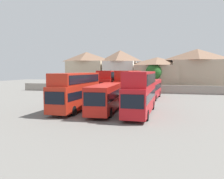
{
  "coord_description": "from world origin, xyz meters",
  "views": [
    {
      "loc": [
        7.63,
        -27.1,
        5.03
      ],
      "look_at": [
        0.0,
        3.0,
        2.48
      ],
      "focal_mm": 37.79,
      "sensor_mm": 36.0,
      "label": 1
    }
  ],
  "objects_px": {
    "bus_5": "(129,83)",
    "tree_left_of_lot": "(154,72)",
    "house_terrace_right": "(157,74)",
    "bus_2": "(106,96)",
    "house_terrace_centre": "(120,70)",
    "house_terrace_far_right": "(197,70)",
    "bus_6": "(151,88)",
    "bus_1": "(76,89)",
    "bus_4": "(110,82)",
    "house_terrace_left": "(86,70)",
    "bus_3": "(141,90)"
  },
  "relations": [
    {
      "from": "bus_4",
      "to": "house_terrace_left",
      "type": "distance_m",
      "value": 20.0
    },
    {
      "from": "bus_5",
      "to": "house_terrace_far_right",
      "type": "relative_size",
      "value": 0.97
    },
    {
      "from": "tree_left_of_lot",
      "to": "house_terrace_right",
      "type": "bearing_deg",
      "value": 82.24
    },
    {
      "from": "bus_6",
      "to": "bus_4",
      "type": "bearing_deg",
      "value": -87.1
    },
    {
      "from": "bus_6",
      "to": "house_terrace_centre",
      "type": "bearing_deg",
      "value": -148.04
    },
    {
      "from": "bus_5",
      "to": "tree_left_of_lot",
      "type": "height_order",
      "value": "tree_left_of_lot"
    },
    {
      "from": "bus_2",
      "to": "bus_4",
      "type": "height_order",
      "value": "bus_4"
    },
    {
      "from": "bus_3",
      "to": "bus_6",
      "type": "height_order",
      "value": "bus_3"
    },
    {
      "from": "house_terrace_centre",
      "to": "house_terrace_left",
      "type": "bearing_deg",
      "value": -179.06
    },
    {
      "from": "bus_1",
      "to": "bus_5",
      "type": "relative_size",
      "value": 0.95
    },
    {
      "from": "bus_1",
      "to": "bus_3",
      "type": "height_order",
      "value": "bus_3"
    },
    {
      "from": "bus_3",
      "to": "bus_6",
      "type": "bearing_deg",
      "value": -179.5
    },
    {
      "from": "house_terrace_centre",
      "to": "house_terrace_far_right",
      "type": "height_order",
      "value": "house_terrace_centre"
    },
    {
      "from": "house_terrace_right",
      "to": "tree_left_of_lot",
      "type": "height_order",
      "value": "house_terrace_right"
    },
    {
      "from": "bus_1",
      "to": "bus_4",
      "type": "xyz_separation_m",
      "value": [
        0.52,
        14.68,
        0.14
      ]
    },
    {
      "from": "house_terrace_centre",
      "to": "tree_left_of_lot",
      "type": "relative_size",
      "value": 1.57
    },
    {
      "from": "house_terrace_centre",
      "to": "bus_5",
      "type": "bearing_deg",
      "value": -72.52
    },
    {
      "from": "bus_2",
      "to": "house_terrace_right",
      "type": "relative_size",
      "value": 0.97
    },
    {
      "from": "house_terrace_right",
      "to": "house_terrace_far_right",
      "type": "distance_m",
      "value": 9.2
    },
    {
      "from": "bus_3",
      "to": "house_terrace_right",
      "type": "relative_size",
      "value": 1.05
    },
    {
      "from": "tree_left_of_lot",
      "to": "bus_3",
      "type": "bearing_deg",
      "value": -88.75
    },
    {
      "from": "bus_3",
      "to": "bus_4",
      "type": "height_order",
      "value": "bus_4"
    },
    {
      "from": "house_terrace_far_right",
      "to": "bus_4",
      "type": "bearing_deg",
      "value": -135.87
    },
    {
      "from": "bus_6",
      "to": "house_terrace_far_right",
      "type": "height_order",
      "value": "house_terrace_far_right"
    },
    {
      "from": "bus_1",
      "to": "bus_4",
      "type": "bearing_deg",
      "value": 179.13
    },
    {
      "from": "house_terrace_far_right",
      "to": "house_terrace_right",
      "type": "bearing_deg",
      "value": 178.31
    },
    {
      "from": "house_terrace_centre",
      "to": "bus_2",
      "type": "bearing_deg",
      "value": -80.71
    },
    {
      "from": "bus_4",
      "to": "house_terrace_far_right",
      "type": "relative_size",
      "value": 0.98
    },
    {
      "from": "bus_5",
      "to": "house_terrace_right",
      "type": "distance_m",
      "value": 16.61
    },
    {
      "from": "house_terrace_centre",
      "to": "house_terrace_right",
      "type": "relative_size",
      "value": 0.92
    },
    {
      "from": "bus_6",
      "to": "house_terrace_far_right",
      "type": "xyz_separation_m",
      "value": [
        9.12,
        16.22,
        3.18
      ]
    },
    {
      "from": "bus_5",
      "to": "tree_left_of_lot",
      "type": "distance_m",
      "value": 12.73
    },
    {
      "from": "bus_2",
      "to": "bus_6",
      "type": "relative_size",
      "value": 1.0
    },
    {
      "from": "bus_6",
      "to": "house_terrace_centre",
      "type": "relative_size",
      "value": 1.06
    },
    {
      "from": "tree_left_of_lot",
      "to": "bus_5",
      "type": "bearing_deg",
      "value": -106.54
    },
    {
      "from": "house_terrace_centre",
      "to": "house_terrace_right",
      "type": "xyz_separation_m",
      "value": [
        9.3,
        -0.39,
        -0.98
      ]
    },
    {
      "from": "bus_5",
      "to": "house_terrace_right",
      "type": "relative_size",
      "value": 1.02
    },
    {
      "from": "house_terrace_right",
      "to": "house_terrace_far_right",
      "type": "bearing_deg",
      "value": -1.69
    },
    {
      "from": "bus_1",
      "to": "house_terrace_centre",
      "type": "relative_size",
      "value": 1.06
    },
    {
      "from": "house_terrace_right",
      "to": "bus_2",
      "type": "bearing_deg",
      "value": -97.34
    },
    {
      "from": "house_terrace_left",
      "to": "house_terrace_far_right",
      "type": "bearing_deg",
      "value": -1.06
    },
    {
      "from": "bus_4",
      "to": "house_terrace_centre",
      "type": "xyz_separation_m",
      "value": [
        -1.74,
        16.86,
        2.34
      ]
    },
    {
      "from": "house_terrace_right",
      "to": "bus_5",
      "type": "bearing_deg",
      "value": -104.44
    },
    {
      "from": "bus_2",
      "to": "bus_5",
      "type": "xyz_separation_m",
      "value": [
        -0.06,
        15.56,
        0.87
      ]
    },
    {
      "from": "bus_1",
      "to": "tree_left_of_lot",
      "type": "height_order",
      "value": "tree_left_of_lot"
    },
    {
      "from": "bus_2",
      "to": "tree_left_of_lot",
      "type": "xyz_separation_m",
      "value": [
        3.53,
        27.64,
        2.68
      ]
    },
    {
      "from": "bus_6",
      "to": "house_terrace_left",
      "type": "height_order",
      "value": "house_terrace_left"
    },
    {
      "from": "bus_6",
      "to": "house_terrace_right",
      "type": "distance_m",
      "value": 16.64
    },
    {
      "from": "bus_4",
      "to": "bus_1",
      "type": "bearing_deg",
      "value": -4.48
    },
    {
      "from": "tree_left_of_lot",
      "to": "house_terrace_left",
      "type": "bearing_deg",
      "value": 166.75
    }
  ]
}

